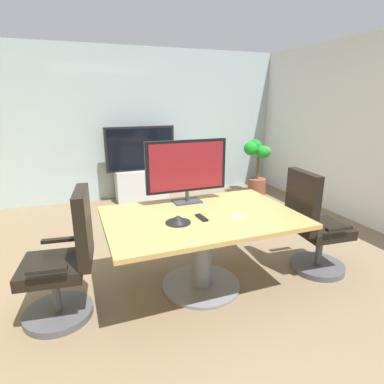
{
  "coord_description": "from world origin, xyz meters",
  "views": [
    {
      "loc": [
        -0.93,
        -2.41,
        1.77
      ],
      "look_at": [
        0.13,
        0.34,
        0.89
      ],
      "focal_mm": 29.59,
      "sensor_mm": 36.0,
      "label": 1
    }
  ],
  "objects_px": {
    "office_chair_left": "(65,267)",
    "potted_plant": "(257,164)",
    "wall_display_unit": "(141,176)",
    "office_chair_right": "(314,231)",
    "remote_control": "(202,218)",
    "conference_phone": "(178,220)",
    "conference_table": "(202,235)",
    "tv_monitor": "(187,168)"
  },
  "relations": [
    {
      "from": "office_chair_right",
      "to": "conference_phone",
      "type": "height_order",
      "value": "office_chair_right"
    },
    {
      "from": "remote_control",
      "to": "wall_display_unit",
      "type": "bearing_deg",
      "value": 84.09
    },
    {
      "from": "wall_display_unit",
      "to": "conference_phone",
      "type": "distance_m",
      "value": 3.05
    },
    {
      "from": "tv_monitor",
      "to": "office_chair_right",
      "type": "bearing_deg",
      "value": -24.5
    },
    {
      "from": "office_chair_right",
      "to": "wall_display_unit",
      "type": "xyz_separation_m",
      "value": [
        -1.14,
        3.05,
        -0.01
      ]
    },
    {
      "from": "conference_table",
      "to": "conference_phone",
      "type": "bearing_deg",
      "value": -158.57
    },
    {
      "from": "remote_control",
      "to": "conference_phone",
      "type": "bearing_deg",
      "value": -178.64
    },
    {
      "from": "office_chair_left",
      "to": "potted_plant",
      "type": "xyz_separation_m",
      "value": [
        3.36,
        2.49,
        0.14
      ]
    },
    {
      "from": "potted_plant",
      "to": "conference_phone",
      "type": "xyz_separation_m",
      "value": [
        -2.42,
        -2.6,
        0.18
      ]
    },
    {
      "from": "conference_table",
      "to": "conference_phone",
      "type": "relative_size",
      "value": 7.92
    },
    {
      "from": "remote_control",
      "to": "office_chair_left",
      "type": "bearing_deg",
      "value": 171.64
    },
    {
      "from": "tv_monitor",
      "to": "remote_control",
      "type": "relative_size",
      "value": 4.94
    },
    {
      "from": "office_chair_left",
      "to": "wall_display_unit",
      "type": "relative_size",
      "value": 0.83
    },
    {
      "from": "tv_monitor",
      "to": "potted_plant",
      "type": "height_order",
      "value": "tv_monitor"
    },
    {
      "from": "office_chair_left",
      "to": "remote_control",
      "type": "height_order",
      "value": "office_chair_left"
    },
    {
      "from": "conference_table",
      "to": "tv_monitor",
      "type": "distance_m",
      "value": 0.69
    },
    {
      "from": "office_chair_left",
      "to": "conference_phone",
      "type": "xyz_separation_m",
      "value": [
        0.94,
        -0.11,
        0.32
      ]
    },
    {
      "from": "conference_table",
      "to": "tv_monitor",
      "type": "height_order",
      "value": "tv_monitor"
    },
    {
      "from": "wall_display_unit",
      "to": "potted_plant",
      "type": "relative_size",
      "value": 1.27
    },
    {
      "from": "conference_table",
      "to": "wall_display_unit",
      "type": "xyz_separation_m",
      "value": [
        0.06,
        2.91,
        -0.1
      ]
    },
    {
      "from": "office_chair_left",
      "to": "remote_control",
      "type": "bearing_deg",
      "value": 93.22
    },
    {
      "from": "potted_plant",
      "to": "wall_display_unit",
      "type": "bearing_deg",
      "value": 168.66
    },
    {
      "from": "office_chair_right",
      "to": "remote_control",
      "type": "xyz_separation_m",
      "value": [
        -1.23,
        0.06,
        0.3
      ]
    },
    {
      "from": "tv_monitor",
      "to": "potted_plant",
      "type": "bearing_deg",
      "value": 44.04
    },
    {
      "from": "office_chair_right",
      "to": "conference_phone",
      "type": "relative_size",
      "value": 4.95
    },
    {
      "from": "conference_phone",
      "to": "remote_control",
      "type": "xyz_separation_m",
      "value": [
        0.23,
        0.02,
        -0.02
      ]
    },
    {
      "from": "potted_plant",
      "to": "conference_phone",
      "type": "height_order",
      "value": "potted_plant"
    },
    {
      "from": "wall_display_unit",
      "to": "office_chair_left",
      "type": "bearing_deg",
      "value": -113.39
    },
    {
      "from": "conference_table",
      "to": "remote_control",
      "type": "bearing_deg",
      "value": -113.66
    },
    {
      "from": "conference_table",
      "to": "office_chair_left",
      "type": "height_order",
      "value": "office_chair_left"
    },
    {
      "from": "conference_phone",
      "to": "remote_control",
      "type": "bearing_deg",
      "value": 5.45
    },
    {
      "from": "office_chair_left",
      "to": "wall_display_unit",
      "type": "xyz_separation_m",
      "value": [
        1.26,
        2.91,
        -0.01
      ]
    },
    {
      "from": "office_chair_left",
      "to": "tv_monitor",
      "type": "relative_size",
      "value": 1.3
    },
    {
      "from": "office_chair_left",
      "to": "conference_table",
      "type": "bearing_deg",
      "value": 97.23
    },
    {
      "from": "conference_table",
      "to": "wall_display_unit",
      "type": "bearing_deg",
      "value": 88.83
    },
    {
      "from": "conference_table",
      "to": "tv_monitor",
      "type": "relative_size",
      "value": 2.07
    },
    {
      "from": "office_chair_right",
      "to": "potted_plant",
      "type": "bearing_deg",
      "value": -15.09
    },
    {
      "from": "potted_plant",
      "to": "tv_monitor",
      "type": "bearing_deg",
      "value": -135.96
    },
    {
      "from": "office_chair_right",
      "to": "potted_plant",
      "type": "relative_size",
      "value": 1.06
    },
    {
      "from": "tv_monitor",
      "to": "potted_plant",
      "type": "xyz_separation_m",
      "value": [
        2.16,
        2.09,
        -0.51
      ]
    },
    {
      "from": "conference_table",
      "to": "conference_phone",
      "type": "height_order",
      "value": "conference_phone"
    },
    {
      "from": "conference_table",
      "to": "remote_control",
      "type": "height_order",
      "value": "remote_control"
    }
  ]
}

